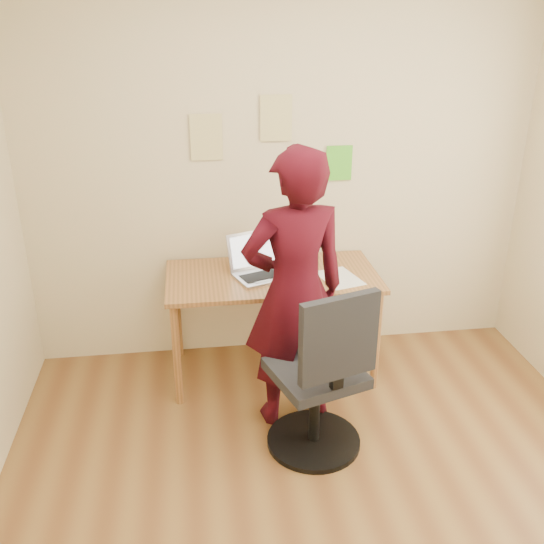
{
  "coord_description": "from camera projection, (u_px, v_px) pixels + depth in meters",
  "views": [
    {
      "loc": [
        -0.62,
        -2.25,
        2.37
      ],
      "look_at": [
        -0.18,
        0.95,
        0.95
      ],
      "focal_mm": 40.0,
      "sensor_mm": 36.0,
      "label": 1
    }
  ],
  "objects": [
    {
      "name": "person",
      "position": [
        294.0,
        292.0,
        3.5
      ],
      "size": [
        0.68,
        0.5,
        1.72
      ],
      "primitive_type": "imported",
      "rotation": [
        0.0,
        0.0,
        3.3
      ],
      "color": "#370710",
      "rests_on": "ground"
    },
    {
      "name": "paper_sheet",
      "position": [
        340.0,
        278.0,
        3.96
      ],
      "size": [
        0.3,
        0.37,
        0.0
      ],
      "primitive_type": "cube",
      "rotation": [
        0.0,
        0.0,
        0.27
      ],
      "color": "white",
      "rests_on": "desk"
    },
    {
      "name": "phone",
      "position": [
        296.0,
        285.0,
        3.85
      ],
      "size": [
        0.11,
        0.15,
        0.01
      ],
      "rotation": [
        0.0,
        0.0,
        0.33
      ],
      "color": "black",
      "rests_on": "desk"
    },
    {
      "name": "wall_note_right",
      "position": [
        339.0,
        163.0,
        4.14
      ],
      "size": [
        0.18,
        0.0,
        0.24
      ],
      "primitive_type": "cube",
      "color": "#54C42C",
      "rests_on": "room"
    },
    {
      "name": "office_chair",
      "position": [
        322.0,
        384.0,
        3.35
      ],
      "size": [
        0.58,
        0.6,
        1.06
      ],
      "rotation": [
        0.0,
        0.0,
        0.31
      ],
      "color": "black",
      "rests_on": "ground"
    },
    {
      "name": "wall_note_left",
      "position": [
        206.0,
        137.0,
        3.95
      ],
      "size": [
        0.21,
        0.0,
        0.3
      ],
      "primitive_type": "cube",
      "color": "#D3C67E",
      "rests_on": "room"
    },
    {
      "name": "desk",
      "position": [
        272.0,
        287.0,
        4.05
      ],
      "size": [
        1.4,
        0.7,
        0.74
      ],
      "color": "#A06937",
      "rests_on": "ground"
    },
    {
      "name": "room",
      "position": [
        345.0,
        272.0,
        2.53
      ],
      "size": [
        3.58,
        3.58,
        2.78
      ],
      "color": "brown",
      "rests_on": "ground"
    },
    {
      "name": "laptop",
      "position": [
        260.0,
        267.0,
        4.0
      ],
      "size": [
        0.45,
        0.43,
        0.26
      ],
      "rotation": [
        0.0,
        0.0,
        0.35
      ],
      "color": "#B1B0B8",
      "rests_on": "desk"
    },
    {
      "name": "wall_note_mid",
      "position": [
        276.0,
        118.0,
        3.96
      ],
      "size": [
        0.21,
        0.0,
        0.3
      ],
      "primitive_type": "cube",
      "color": "#D3C67E",
      "rests_on": "room"
    }
  ]
}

